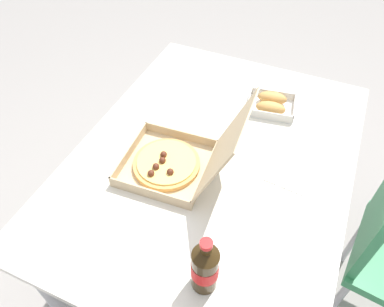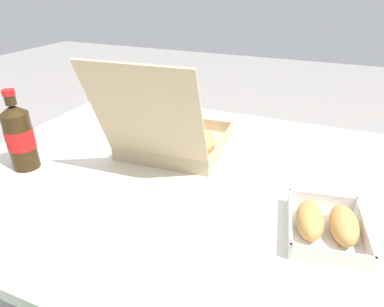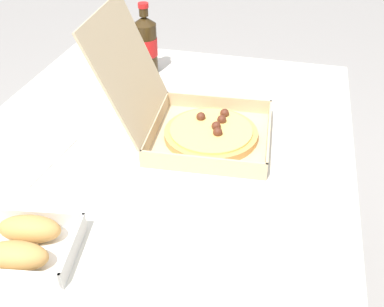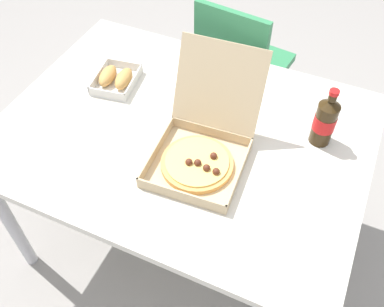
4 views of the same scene
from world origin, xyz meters
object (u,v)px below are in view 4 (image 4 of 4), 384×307
bread_side_box (116,78)px  paper_menu (198,78)px  chair (239,64)px  pizza_box_open (201,149)px  cola_bottle (325,121)px

bread_side_box → paper_menu: bearing=29.5°
bread_side_box → chair: bearing=62.9°
pizza_box_open → cola_bottle: (0.34, 0.24, 0.05)m
paper_menu → cola_bottle: bearing=-8.6°
bread_side_box → cola_bottle: (0.79, 0.03, 0.07)m
chair → cola_bottle: (0.48, -0.57, 0.32)m
paper_menu → pizza_box_open: bearing=-59.2°
chair → cola_bottle: size_ratio=3.71×
bread_side_box → cola_bottle: 0.80m
pizza_box_open → cola_bottle: 0.42m
chair → paper_menu: bearing=-93.6°
cola_bottle → paper_menu: 0.54m
bread_side_box → paper_menu: bread_side_box is taller
bread_side_box → paper_menu: (0.28, 0.16, -0.02)m
pizza_box_open → bread_side_box: bearing=154.7°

